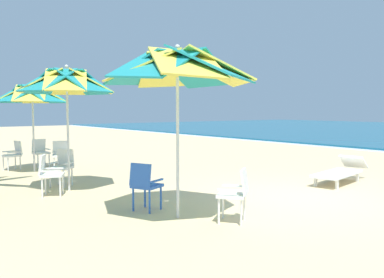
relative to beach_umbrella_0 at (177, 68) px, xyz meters
The scene contains 12 objects.
ground_plane 3.65m from the beach_umbrella_0, 84.44° to the left, with size 80.00×80.00×0.00m, color beige.
beach_umbrella_0 is the anchor object (origin of this frame).
plastic_chair_0 2.20m from the beach_umbrella_0, 35.90° to the left, with size 0.63×0.62×0.87m.
plastic_chair_1 2.10m from the beach_umbrella_0, 163.27° to the right, with size 0.58×0.60×0.87m.
beach_umbrella_1 3.34m from the beach_umbrella_0, 169.19° to the right, with size 2.14×2.14×2.77m.
plastic_chair_2 3.77m from the beach_umbrella_0, 158.98° to the right, with size 0.60×0.61×0.87m.
plastic_chair_3 4.43m from the beach_umbrella_0, behind, with size 0.63×0.63×0.87m.
beach_umbrella_2 6.59m from the beach_umbrella_0, behind, with size 2.12×2.12×2.59m.
plastic_chair_4 7.55m from the beach_umbrella_0, behind, with size 0.50×0.52×0.87m.
plastic_chair_5 7.73m from the beach_umbrella_0, behind, with size 0.50×0.47×0.87m.
plastic_chair_6 6.69m from the beach_umbrella_0, behind, with size 0.58×0.56×0.87m.
sun_lounger_1 5.49m from the beach_umbrella_0, 92.11° to the left, with size 1.01×2.22×0.62m.
Camera 1 is at (5.10, -6.48, 1.80)m, focal length 37.57 mm.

